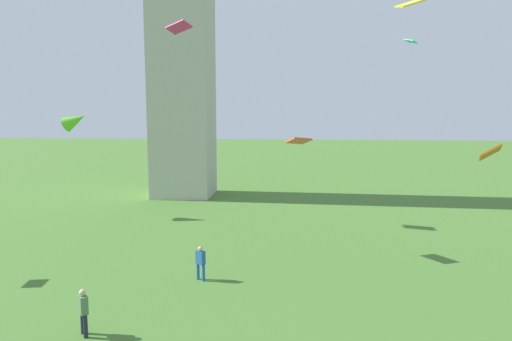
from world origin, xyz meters
The scene contains 8 objects.
person_0 centered at (-4.50, 12.34, 0.98)m, with size 0.48×0.51×1.73m.
person_1 centered at (-1.43, 18.08, 0.94)m, with size 0.50×0.44×1.65m.
kite_flying_2 centered at (10.33, 15.35, 6.43)m, with size 1.07×1.21×0.79m.
kite_flying_3 centered at (-5.14, 29.90, 13.67)m, with size 1.88×1.50×0.83m.
kite_flying_4 centered at (3.15, 22.67, 6.33)m, with size 1.49×1.72×0.51m.
kite_flying_5 centered at (8.26, 20.03, 12.93)m, with size 1.45×1.11×0.62m.
kite_flying_6 centered at (-13.20, 30.45, 7.22)m, with size 1.95×1.16×1.71m.
kite_flying_7 centered at (11.05, 31.78, 12.80)m, with size 0.98×1.06×0.39m.
Camera 1 is at (2.95, -2.94, 8.08)m, focal length 32.82 mm.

